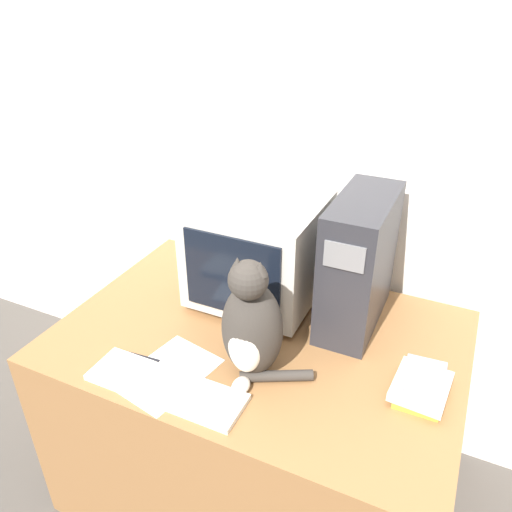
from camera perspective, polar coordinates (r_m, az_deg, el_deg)
wall_back at (r=1.93m, az=7.08°, el=11.62°), size 7.00×0.05×2.50m
desk at (r=1.99m, az=0.31°, el=-17.60°), size 1.35×0.92×0.76m
crt_monitor at (r=1.80m, az=0.30°, el=0.69°), size 0.43×0.43×0.39m
computer_tower at (r=1.71m, az=11.64°, el=-0.70°), size 0.18×0.42×0.46m
keyboard at (r=1.55m, az=-10.31°, el=-14.48°), size 0.49×0.15×0.02m
cat at (r=1.47m, az=-0.50°, el=-8.02°), size 0.29×0.22×0.41m
book_stack at (r=1.57m, az=18.42°, el=-13.84°), size 0.16×0.20×0.07m
pen at (r=1.68m, az=-13.22°, el=-11.03°), size 0.15×0.02×0.01m
paper_sheet at (r=1.60m, az=-10.02°, el=-13.03°), size 0.26×0.33×0.00m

